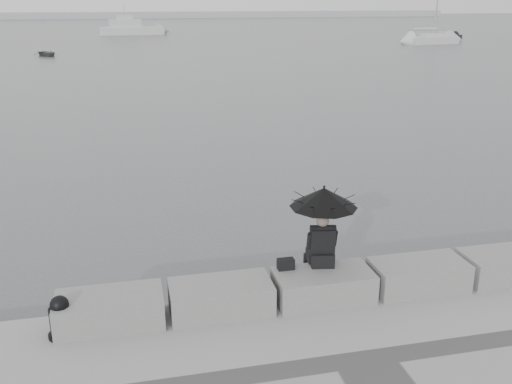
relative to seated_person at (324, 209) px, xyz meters
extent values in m
plane|color=#4B4D50|center=(-0.05, 0.18, -1.99)|extent=(360.00, 360.00, 0.00)
cube|color=slate|center=(-3.45, -0.27, -1.24)|extent=(1.60, 0.80, 0.50)
cube|color=slate|center=(-1.75, -0.27, -1.24)|extent=(1.60, 0.80, 0.50)
cube|color=slate|center=(-0.05, -0.27, -1.24)|extent=(1.60, 0.80, 0.50)
cube|color=slate|center=(1.65, -0.27, -1.24)|extent=(1.60, 0.80, 0.50)
cube|color=slate|center=(3.35, -0.27, -1.24)|extent=(1.60, 0.80, 0.50)
sphere|color=#726056|center=(0.00, 0.02, -0.21)|extent=(0.21, 0.21, 0.21)
cylinder|color=black|center=(0.00, 0.01, -0.14)|extent=(0.02, 0.02, 1.00)
cone|color=black|center=(0.00, 0.01, 0.20)|extent=(1.11, 1.11, 0.32)
sphere|color=black|center=(0.00, 0.01, 0.38)|extent=(0.04, 0.04, 0.04)
cube|color=black|center=(-0.62, -0.02, -0.90)|extent=(0.27, 0.16, 0.18)
cylinder|color=black|center=(-4.13, -0.44, -1.46)|extent=(0.42, 0.42, 0.06)
cylinder|color=black|center=(-4.13, -0.44, -1.25)|extent=(0.34, 0.34, 0.47)
sphere|color=black|center=(-4.13, -0.44, -0.96)|extent=(0.27, 0.27, 0.27)
cube|color=#A3A6A9|center=(-0.05, 155.18, -1.19)|extent=(180.00, 6.00, 1.60)
cube|color=silver|center=(33.06, 55.57, -1.64)|extent=(6.60, 3.14, 0.90)
cube|color=silver|center=(33.06, 55.57, -1.04)|extent=(2.40, 1.86, 0.50)
cylinder|color=#9C9C9F|center=(33.06, 55.57, -0.39)|extent=(3.56, 0.53, 0.10)
cube|color=silver|center=(-1.33, 81.64, -1.49)|extent=(9.38, 3.08, 1.20)
cube|color=silver|center=(-1.33, 81.64, -0.39)|extent=(4.71, 2.34, 1.20)
cube|color=silver|center=(-1.33, 81.64, 0.51)|extent=(2.37, 1.67, 0.60)
cylinder|color=#9C9C9F|center=(-1.33, 81.64, 1.61)|extent=(0.08, 0.08, 1.60)
cube|color=black|center=(38.51, 61.80, -1.74)|extent=(4.70, 2.34, 0.70)
cube|color=silver|center=(38.51, 61.80, -1.24)|extent=(1.53, 1.41, 0.50)
imported|color=slate|center=(-9.91, 50.04, -1.75)|extent=(3.08, 2.51, 0.48)
camera|label=1|loc=(-2.99, -8.14, 3.23)|focal=40.00mm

